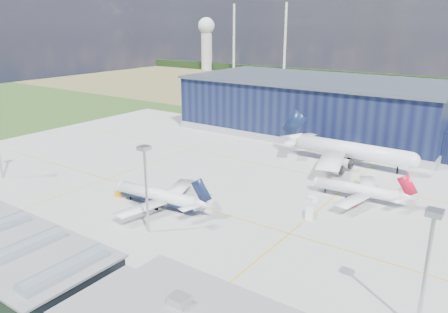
# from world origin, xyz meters

# --- Properties ---
(ground) EXTENTS (600.00, 600.00, 0.00)m
(ground) POSITION_xyz_m (0.00, 0.00, 0.00)
(ground) COLOR #2E4B1C
(ground) RESTS_ON ground
(apron) EXTENTS (220.00, 160.00, 0.08)m
(apron) POSITION_xyz_m (0.00, 10.00, 0.03)
(apron) COLOR #AFAEA9
(apron) RESTS_ON ground
(farmland) EXTENTS (600.00, 220.00, 0.01)m
(farmland) POSITION_xyz_m (0.00, 220.00, 0.00)
(farmland) COLOR olive
(farmland) RESTS_ON ground
(treeline) EXTENTS (600.00, 8.00, 8.00)m
(treeline) POSITION_xyz_m (0.00, 300.00, 4.00)
(treeline) COLOR black
(treeline) RESTS_ON ground
(horizon_dressing) EXTENTS (440.20, 18.00, 70.00)m
(horizon_dressing) POSITION_xyz_m (-191.30, 294.39, 34.20)
(horizon_dressing) COLOR silver
(horizon_dressing) RESTS_ON ground
(hangar) EXTENTS (145.00, 62.00, 26.10)m
(hangar) POSITION_xyz_m (2.81, 94.80, 11.62)
(hangar) COLOR black
(hangar) RESTS_ON ground
(light_mast_center) EXTENTS (2.60, 2.60, 23.00)m
(light_mast_center) POSITION_xyz_m (10.00, -30.00, 15.43)
(light_mast_center) COLOR #AFB1B6
(light_mast_center) RESTS_ON ground
(light_mast_east) EXTENTS (2.60, 2.60, 23.00)m
(light_mast_east) POSITION_xyz_m (75.00, -30.00, 15.43)
(light_mast_east) COLOR #AFB1B6
(light_mast_east) RESTS_ON ground
(airliner_navy) EXTENTS (37.16, 36.49, 11.18)m
(airliner_navy) POSITION_xyz_m (0.86, -16.67, 5.59)
(airliner_navy) COLOR white
(airliner_navy) RESTS_ON ground
(airliner_red) EXTENTS (33.49, 32.85, 10.28)m
(airliner_red) POSITION_xyz_m (46.26, 22.00, 5.14)
(airliner_red) COLOR white
(airliner_red) RESTS_ON ground
(airliner_widebody) EXTENTS (56.06, 54.89, 17.95)m
(airliner_widebody) POSITION_xyz_m (32.83, 53.77, 8.98)
(airliner_widebody) COLOR white
(airliner_widebody) RESTS_ON ground
(gse_tug_b) EXTENTS (3.64, 3.79, 1.37)m
(gse_tug_b) POSITION_xyz_m (-14.69, -17.72, 0.69)
(gse_tug_b) COLOR orange
(gse_tug_b) RESTS_ON ground
(gse_van_a) EXTENTS (6.59, 4.24, 2.66)m
(gse_van_a) POSITION_xyz_m (0.43, -14.04, 1.33)
(gse_van_a) COLOR white
(gse_van_a) RESTS_ON ground
(gse_van_b) EXTENTS (3.79, 5.04, 2.10)m
(gse_van_b) POSITION_xyz_m (39.86, 2.11, 1.05)
(gse_van_b) COLOR white
(gse_van_b) RESTS_ON ground
(gse_cart_b) EXTENTS (3.64, 3.33, 1.31)m
(gse_cart_b) POSITION_xyz_m (35.82, 13.12, 0.66)
(gse_cart_b) COLOR white
(gse_cart_b) RESTS_ON ground
(gse_van_c) EXTENTS (4.63, 2.45, 2.16)m
(gse_van_c) POSITION_xyz_m (8.23, -46.00, 1.08)
(gse_van_c) COLOR white
(gse_van_c) RESTS_ON ground
(airstair) EXTENTS (2.00, 4.80, 3.04)m
(airstair) POSITION_xyz_m (11.89, -8.27, 1.52)
(airstair) COLOR white
(airstair) RESTS_ON ground
(car_b) EXTENTS (3.98, 2.40, 1.24)m
(car_b) POSITION_xyz_m (25.81, -48.00, 0.62)
(car_b) COLOR #99999E
(car_b) RESTS_ON ground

